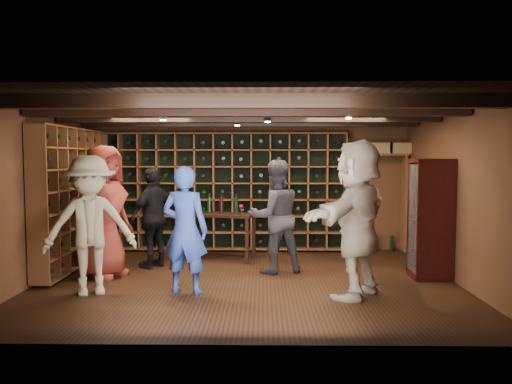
{
  "coord_description": "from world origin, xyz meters",
  "views": [
    {
      "loc": [
        0.23,
        -7.17,
        1.8
      ],
      "look_at": [
        0.13,
        0.2,
        1.29
      ],
      "focal_mm": 35.0,
      "sensor_mm": 36.0,
      "label": 1
    }
  ],
  "objects_px": {
    "display_cabinet": "(430,221)",
    "guest_khaki": "(90,225)",
    "tasting_table": "(223,219)",
    "man_grey_suit": "(275,217)",
    "guest_beige": "(357,218)",
    "guest_red_floral": "(105,212)",
    "guest_woman_black": "(154,218)",
    "man_blue_shirt": "(185,230)"
  },
  "relations": [
    {
      "from": "man_blue_shirt",
      "to": "guest_woman_black",
      "type": "distance_m",
      "value": 1.71
    },
    {
      "from": "man_blue_shirt",
      "to": "guest_woman_black",
      "type": "relative_size",
      "value": 1.04
    },
    {
      "from": "display_cabinet",
      "to": "guest_beige",
      "type": "bearing_deg",
      "value": -142.15
    },
    {
      "from": "guest_woman_black",
      "to": "tasting_table",
      "type": "relative_size",
      "value": 1.38
    },
    {
      "from": "man_blue_shirt",
      "to": "guest_beige",
      "type": "distance_m",
      "value": 2.25
    },
    {
      "from": "guest_woman_black",
      "to": "guest_beige",
      "type": "height_order",
      "value": "guest_beige"
    },
    {
      "from": "guest_woman_black",
      "to": "tasting_table",
      "type": "bearing_deg",
      "value": 155.11
    },
    {
      "from": "display_cabinet",
      "to": "guest_khaki",
      "type": "distance_m",
      "value": 4.84
    },
    {
      "from": "man_grey_suit",
      "to": "guest_khaki",
      "type": "bearing_deg",
      "value": 9.32
    },
    {
      "from": "guest_red_floral",
      "to": "man_blue_shirt",
      "type": "bearing_deg",
      "value": -101.21
    },
    {
      "from": "tasting_table",
      "to": "man_grey_suit",
      "type": "bearing_deg",
      "value": -32.81
    },
    {
      "from": "guest_khaki",
      "to": "display_cabinet",
      "type": "bearing_deg",
      "value": -9.88
    },
    {
      "from": "man_blue_shirt",
      "to": "guest_red_floral",
      "type": "height_order",
      "value": "guest_red_floral"
    },
    {
      "from": "guest_red_floral",
      "to": "guest_khaki",
      "type": "relative_size",
      "value": 1.09
    },
    {
      "from": "guest_khaki",
      "to": "man_grey_suit",
      "type": "bearing_deg",
      "value": 6.45
    },
    {
      "from": "guest_woman_black",
      "to": "display_cabinet",
      "type": "bearing_deg",
      "value": 116.78
    },
    {
      "from": "display_cabinet",
      "to": "tasting_table",
      "type": "relative_size",
      "value": 1.48
    },
    {
      "from": "man_blue_shirt",
      "to": "tasting_table",
      "type": "height_order",
      "value": "man_blue_shirt"
    },
    {
      "from": "man_blue_shirt",
      "to": "tasting_table",
      "type": "bearing_deg",
      "value": -87.01
    },
    {
      "from": "man_blue_shirt",
      "to": "display_cabinet",
      "type": "bearing_deg",
      "value": -154.62
    },
    {
      "from": "man_blue_shirt",
      "to": "man_grey_suit",
      "type": "distance_m",
      "value": 1.71
    },
    {
      "from": "guest_woman_black",
      "to": "guest_beige",
      "type": "distance_m",
      "value": 3.43
    },
    {
      "from": "guest_red_floral",
      "to": "tasting_table",
      "type": "xyz_separation_m",
      "value": [
        1.67,
        1.28,
        -0.26
      ]
    },
    {
      "from": "man_grey_suit",
      "to": "guest_woman_black",
      "type": "height_order",
      "value": "man_grey_suit"
    },
    {
      "from": "guest_beige",
      "to": "tasting_table",
      "type": "bearing_deg",
      "value": -104.57
    },
    {
      "from": "man_blue_shirt",
      "to": "guest_khaki",
      "type": "distance_m",
      "value": 1.24
    },
    {
      "from": "tasting_table",
      "to": "guest_beige",
      "type": "bearing_deg",
      "value": -36.18
    },
    {
      "from": "guest_beige",
      "to": "man_blue_shirt",
      "type": "bearing_deg",
      "value": -58.09
    },
    {
      "from": "guest_beige",
      "to": "tasting_table",
      "type": "height_order",
      "value": "guest_beige"
    },
    {
      "from": "guest_khaki",
      "to": "man_blue_shirt",
      "type": "bearing_deg",
      "value": -17.41
    },
    {
      "from": "man_blue_shirt",
      "to": "tasting_table",
      "type": "distance_m",
      "value": 2.16
    },
    {
      "from": "display_cabinet",
      "to": "guest_beige",
      "type": "relative_size",
      "value": 0.86
    },
    {
      "from": "guest_red_floral",
      "to": "guest_beige",
      "type": "height_order",
      "value": "guest_beige"
    },
    {
      "from": "guest_woman_black",
      "to": "man_blue_shirt",
      "type": "bearing_deg",
      "value": 61.83
    },
    {
      "from": "guest_beige",
      "to": "tasting_table",
      "type": "xyz_separation_m",
      "value": [
        -1.91,
        2.27,
        -0.29
      ]
    },
    {
      "from": "guest_red_floral",
      "to": "guest_khaki",
      "type": "bearing_deg",
      "value": -152.18
    },
    {
      "from": "man_grey_suit",
      "to": "guest_khaki",
      "type": "xyz_separation_m",
      "value": [
        -2.45,
        -1.28,
        0.03
      ]
    },
    {
      "from": "man_blue_shirt",
      "to": "guest_beige",
      "type": "bearing_deg",
      "value": -171.67
    },
    {
      "from": "man_grey_suit",
      "to": "guest_beige",
      "type": "distance_m",
      "value": 1.68
    },
    {
      "from": "display_cabinet",
      "to": "guest_beige",
      "type": "distance_m",
      "value": 1.62
    },
    {
      "from": "display_cabinet",
      "to": "guest_khaki",
      "type": "bearing_deg",
      "value": -168.86
    },
    {
      "from": "man_grey_suit",
      "to": "tasting_table",
      "type": "relative_size",
      "value": 1.49
    }
  ]
}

